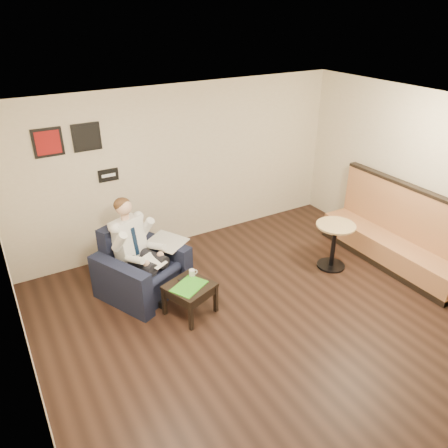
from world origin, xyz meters
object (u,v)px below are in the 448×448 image
armchair (142,262)px  banquette (394,227)px  cafe_table (333,246)px  seated_man (147,254)px  side_table (190,299)px  green_folder (189,286)px  coffee_mug (192,273)px  smartphone (183,279)px

armchair → banquette: bearing=-43.2°
cafe_table → armchair: bearing=163.1°
seated_man → side_table: 0.90m
armchair → cafe_table: bearing=-41.9°
green_folder → banquette: banquette is taller
green_folder → coffee_mug: bearing=54.0°
seated_man → green_folder: size_ratio=3.02×
coffee_mug → banquette: banquette is taller
armchair → coffee_mug: armchair is taller
armchair → side_table: size_ratio=1.87×
armchair → smartphone: (0.37, -0.63, -0.04)m
seated_man → cafe_table: seated_man is taller
seated_man → smartphone: size_ratio=9.72×
armchair → cafe_table: armchair is taller
smartphone → banquette: 3.56m
side_table → smartphone: size_ratio=3.93×
green_folder → coffee_mug: 0.27m
green_folder → smartphone: (0.01, 0.21, -0.00)m
seated_man → green_folder: bearing=-91.9°
seated_man → coffee_mug: seated_man is taller
smartphone → seated_man: bearing=111.5°
green_folder → cafe_table: (2.59, -0.06, -0.09)m
banquette → cafe_table: size_ratio=3.31×
banquette → cafe_table: bearing=157.7°
armchair → green_folder: bearing=-91.6°
seated_man → side_table: (0.33, -0.69, -0.48)m
side_table → cafe_table: 2.57m
banquette → side_table: bearing=172.3°
coffee_mug → smartphone: 0.15m
seated_man → coffee_mug: bearing=-72.5°
seated_man → coffee_mug: (0.46, -0.50, -0.19)m
side_table → banquette: (3.49, -0.47, 0.43)m
coffee_mug → banquette: size_ratio=0.04×
green_folder → smartphone: green_folder is taller
seated_man → smartphone: 0.65m
banquette → coffee_mug: bearing=169.0°
smartphone → banquette: (3.50, -0.65, 0.19)m
armchair → banquette: (3.87, -1.28, 0.14)m
armchair → banquette: size_ratio=0.41×
side_table → green_folder: (-0.02, -0.03, 0.24)m
armchair → green_folder: (0.36, -0.84, -0.04)m
banquette → armchair: bearing=161.7°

